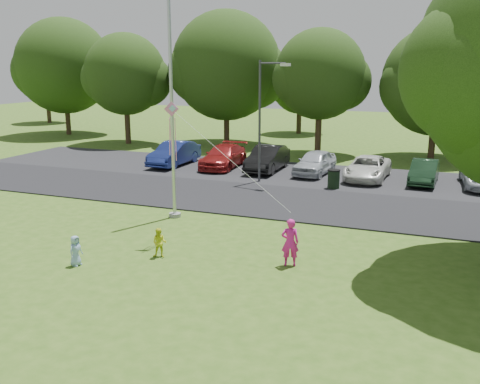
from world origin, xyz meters
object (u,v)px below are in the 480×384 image
(woman, at_px, (290,242))
(child_yellow, at_px, (160,243))
(trash_can, at_px, (334,179))
(flagpole, at_px, (172,118))
(child_blue, at_px, (76,251))
(kite, at_px, (175,124))
(street_lamp, at_px, (264,111))

(woman, bearing_deg, child_yellow, -8.67)
(trash_can, distance_m, child_yellow, 12.48)
(flagpole, distance_m, trash_can, 9.85)
(child_blue, bearing_deg, trash_can, -15.32)
(child_yellow, relative_size, kite, 0.21)
(trash_can, bearing_deg, kite, -108.96)
(flagpole, height_order, woman, flagpole)
(child_yellow, bearing_deg, child_blue, -157.79)
(flagpole, relative_size, woman, 6.42)
(flagpole, xyz_separation_m, woman, (6.09, -3.63, -3.39))
(woman, height_order, kite, kite)
(street_lamp, distance_m, trash_can, 5.15)
(flagpole, height_order, trash_can, flagpole)
(woman, xyz_separation_m, child_yellow, (-4.26, -0.86, -0.27))
(woman, xyz_separation_m, kite, (-4.45, 0.79, 3.49))
(woman, height_order, child_blue, woman)
(child_blue, distance_m, kite, 5.37)
(woman, bearing_deg, flagpole, -50.87)
(child_yellow, bearing_deg, trash_can, 58.88)
(trash_can, height_order, kite, kite)
(child_blue, bearing_deg, child_yellow, -45.74)
(flagpole, relative_size, kite, 2.07)
(child_yellow, height_order, kite, kite)
(flagpole, height_order, child_yellow, flagpole)
(street_lamp, height_order, kite, street_lamp)
(trash_can, relative_size, woman, 0.66)
(street_lamp, relative_size, woman, 4.18)
(flagpole, height_order, child_blue, flagpole)
(trash_can, relative_size, child_blue, 1.03)
(trash_can, distance_m, kite, 11.58)
(trash_can, bearing_deg, child_yellow, -105.68)
(kite, bearing_deg, street_lamp, 67.42)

